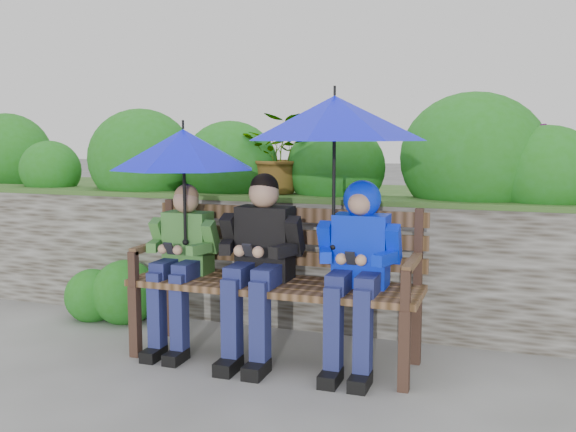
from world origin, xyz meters
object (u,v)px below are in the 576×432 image
(park_bench, at_px, (278,272))
(boy_left, at_px, (181,256))
(boy_middle, at_px, (259,256))
(umbrella_left, at_px, (184,149))
(boy_right, at_px, (358,258))
(umbrella_right, at_px, (334,118))

(park_bench, bearing_deg, boy_left, -172.25)
(park_bench, xyz_separation_m, boy_middle, (-0.09, -0.10, 0.12))
(boy_left, distance_m, boy_middle, 0.59)
(boy_middle, bearing_deg, umbrella_left, -178.48)
(boy_left, xyz_separation_m, boy_right, (1.25, 0.01, 0.07))
(umbrella_left, bearing_deg, boy_middle, 1.52)
(park_bench, relative_size, umbrella_left, 1.97)
(umbrella_left, bearing_deg, park_bench, 10.35)
(boy_middle, relative_size, boy_right, 1.03)
(park_bench, bearing_deg, umbrella_left, -169.65)
(boy_left, relative_size, umbrella_left, 1.17)
(boy_left, relative_size, boy_right, 0.96)
(boy_left, relative_size, umbrella_right, 1.01)
(park_bench, distance_m, umbrella_left, 1.04)
(boy_right, distance_m, umbrella_right, 0.89)
(umbrella_right, bearing_deg, park_bench, 168.95)
(boy_left, xyz_separation_m, umbrella_left, (0.05, -0.02, 0.74))
(park_bench, relative_size, boy_middle, 1.56)
(park_bench, height_order, boy_right, boy_right)
(park_bench, distance_m, umbrella_right, 1.10)
(park_bench, bearing_deg, boy_right, -8.49)
(park_bench, relative_size, boy_left, 1.68)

